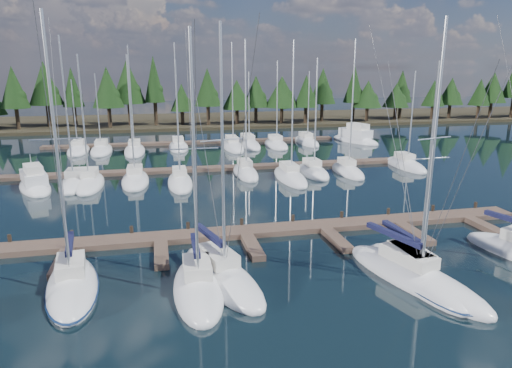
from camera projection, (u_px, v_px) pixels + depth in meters
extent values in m
plane|color=black|center=(221.00, 192.00, 44.72)|extent=(260.00, 260.00, 0.00)
cube|color=#2C2618|center=(183.00, 121.00, 101.43)|extent=(220.00, 30.00, 0.60)
cube|color=brown|center=(244.00, 232.00, 33.31)|extent=(44.00, 2.00, 0.40)
cube|color=brown|center=(62.00, 263.00, 27.99)|extent=(0.90, 4.00, 0.40)
cube|color=brown|center=(161.00, 255.00, 29.23)|extent=(0.90, 4.00, 0.40)
cube|color=brown|center=(253.00, 247.00, 30.47)|extent=(0.90, 4.00, 0.40)
cube|color=brown|center=(337.00, 240.00, 31.71)|extent=(0.90, 4.00, 0.40)
cube|color=brown|center=(415.00, 234.00, 32.95)|extent=(0.90, 4.00, 0.40)
cube|color=brown|center=(487.00, 228.00, 34.19)|extent=(0.90, 4.00, 0.40)
cylinder|color=black|center=(10.00, 241.00, 30.89)|extent=(0.26, 0.26, 0.90)
cylinder|color=black|center=(72.00, 236.00, 31.72)|extent=(0.26, 0.26, 0.90)
cylinder|color=black|center=(132.00, 232.00, 32.54)|extent=(0.26, 0.26, 0.90)
cylinder|color=black|center=(188.00, 228.00, 33.37)|extent=(0.26, 0.26, 0.90)
cylinder|color=black|center=(242.00, 224.00, 34.20)|extent=(0.26, 0.26, 0.90)
cylinder|color=black|center=(293.00, 220.00, 35.02)|extent=(0.26, 0.26, 0.90)
cylinder|color=black|center=(342.00, 217.00, 35.85)|extent=(0.26, 0.26, 0.90)
cylinder|color=black|center=(388.00, 214.00, 36.67)|extent=(0.26, 0.26, 0.90)
cylinder|color=black|center=(433.00, 210.00, 37.50)|extent=(0.26, 0.26, 0.90)
cylinder|color=black|center=(475.00, 207.00, 38.33)|extent=(0.26, 0.26, 0.90)
cube|color=brown|center=(209.00, 169.00, 54.13)|extent=(50.00, 1.80, 0.40)
cube|color=brown|center=(195.00, 142.00, 73.06)|extent=(46.00, 1.80, 0.40)
ellipsoid|color=silver|center=(72.00, 288.00, 24.91)|extent=(3.64, 8.19, 1.90)
cube|color=silver|center=(71.00, 265.00, 24.97)|extent=(1.77, 2.70, 0.70)
cylinder|color=silver|center=(57.00, 153.00, 22.66)|extent=(0.18, 0.18, 13.50)
cylinder|color=silver|center=(70.00, 246.00, 25.66)|extent=(0.55, 3.47, 0.12)
cube|color=#121433|center=(70.00, 244.00, 25.62)|extent=(0.76, 3.34, 0.30)
cylinder|color=silver|center=(55.00, 139.00, 22.50)|extent=(2.39, 0.37, 0.07)
cylinder|color=#3F3F44|center=(55.00, 162.00, 21.15)|extent=(0.46, 3.41, 13.81)
cylinder|color=#3F3F44|center=(60.00, 149.00, 24.62)|extent=(0.56, 4.19, 13.81)
ellipsoid|color=#0D1E41|center=(72.00, 287.00, 24.89)|extent=(3.78, 8.51, 0.18)
ellipsoid|color=silver|center=(198.00, 290.00, 24.67)|extent=(2.81, 7.67, 1.90)
cube|color=silver|center=(197.00, 267.00, 24.74)|extent=(1.52, 2.47, 0.70)
cylinder|color=silver|center=(194.00, 161.00, 22.53)|extent=(0.16, 0.16, 12.70)
cylinder|color=silver|center=(195.00, 248.00, 25.42)|extent=(0.18, 3.36, 0.12)
cube|color=#121433|center=(195.00, 245.00, 25.38)|extent=(0.41, 3.21, 0.30)
cylinder|color=silver|center=(194.00, 149.00, 22.37)|extent=(2.41, 0.11, 0.07)
cylinder|color=#3F3F44|center=(197.00, 172.00, 21.01)|extent=(0.09, 3.31, 13.01)
cylinder|color=#3F3F44|center=(192.00, 157.00, 24.48)|extent=(0.10, 4.07, 13.01)
ellipsoid|color=silver|center=(221.00, 278.00, 26.16)|extent=(5.27, 9.56, 1.90)
cube|color=silver|center=(218.00, 255.00, 26.25)|extent=(2.29, 3.24, 0.70)
cylinder|color=silver|center=(222.00, 152.00, 23.94)|extent=(0.20, 0.20, 13.07)
cylinder|color=silver|center=(210.00, 237.00, 26.99)|extent=(1.28, 3.89, 0.12)
cube|color=#121433|center=(210.00, 235.00, 26.95)|extent=(1.45, 3.78, 0.30)
cylinder|color=silver|center=(222.00, 140.00, 23.77)|extent=(2.38, 0.78, 0.07)
cylinder|color=#3F3F44|center=(240.00, 162.00, 22.31)|extent=(1.17, 3.81, 13.38)
cylinder|color=#3F3F44|center=(205.00, 148.00, 26.03)|extent=(1.44, 4.68, 13.38)
ellipsoid|color=silver|center=(414.00, 276.00, 26.41)|extent=(3.06, 9.34, 1.90)
cube|color=silver|center=(411.00, 253.00, 26.54)|extent=(1.58, 3.02, 0.70)
cylinder|color=silver|center=(429.00, 169.00, 24.38)|extent=(0.17, 0.17, 11.20)
cylinder|color=silver|center=(401.00, 235.00, 27.39)|extent=(0.32, 4.06, 0.12)
cube|color=#121433|center=(402.00, 232.00, 27.36)|extent=(0.54, 3.89, 0.30)
cylinder|color=silver|center=(430.00, 158.00, 24.24)|extent=(2.34, 0.19, 0.07)
cylinder|color=#3F3F44|center=(454.00, 180.00, 22.56)|extent=(0.23, 3.99, 11.51)
cylinder|color=#3F3F44|center=(403.00, 163.00, 26.70)|extent=(0.28, 4.91, 11.51)
ellipsoid|color=#0D1E41|center=(414.00, 275.00, 26.39)|extent=(3.18, 9.72, 0.18)
ellipsoid|color=silver|center=(413.00, 279.00, 26.00)|extent=(5.47, 10.57, 1.90)
cube|color=silver|center=(408.00, 256.00, 26.14)|extent=(2.34, 3.56, 0.70)
cylinder|color=silver|center=(433.00, 151.00, 23.71)|extent=(0.20, 0.20, 13.29)
cylinder|color=silver|center=(394.00, 237.00, 27.00)|extent=(1.39, 4.35, 0.12)
cube|color=#121433|center=(394.00, 235.00, 26.96)|extent=(1.56, 4.22, 0.30)
cylinder|color=silver|center=(435.00, 138.00, 23.54)|extent=(2.33, 0.75, 0.07)
cylinder|color=#3F3F44|center=(470.00, 161.00, 21.88)|extent=(1.29, 4.26, 13.60)
cylinder|color=#3F3F44|center=(395.00, 146.00, 26.05)|extent=(1.58, 5.24, 13.60)
ellipsoid|color=silver|center=(75.00, 185.00, 46.85)|extent=(2.77, 7.74, 1.90)
cube|color=silver|center=(74.00, 173.00, 46.92)|extent=(1.52, 2.48, 0.70)
cylinder|color=silver|center=(66.00, 109.00, 44.55)|extent=(0.16, 0.16, 13.83)
ellipsoid|color=silver|center=(90.00, 185.00, 46.97)|extent=(2.76, 8.60, 1.90)
cube|color=silver|center=(89.00, 172.00, 47.08)|extent=(1.52, 2.75, 0.70)
cylinder|color=silver|center=(83.00, 118.00, 44.85)|extent=(0.16, 0.16, 12.11)
ellipsoid|color=silver|center=(135.00, 181.00, 48.30)|extent=(2.82, 8.29, 1.90)
cube|color=silver|center=(135.00, 169.00, 48.39)|extent=(1.55, 2.65, 0.70)
cylinder|color=silver|center=(131.00, 116.00, 46.19)|extent=(0.16, 0.16, 12.12)
ellipsoid|color=silver|center=(180.00, 183.00, 47.47)|extent=(2.52, 8.42, 1.90)
cube|color=silver|center=(179.00, 171.00, 47.57)|extent=(1.38, 2.70, 0.70)
cylinder|color=silver|center=(178.00, 120.00, 45.42)|extent=(0.16, 0.16, 11.61)
ellipsoid|color=silver|center=(245.00, 174.00, 51.84)|extent=(2.46, 8.00, 1.90)
cube|color=silver|center=(245.00, 162.00, 51.92)|extent=(1.35, 2.56, 0.70)
cylinder|color=silver|center=(246.00, 105.00, 49.54)|extent=(0.16, 0.16, 13.76)
ellipsoid|color=silver|center=(290.00, 178.00, 49.78)|extent=(2.69, 9.20, 1.90)
cube|color=silver|center=(289.00, 166.00, 49.91)|extent=(1.48, 2.94, 0.70)
cylinder|color=silver|center=(293.00, 108.00, 47.45)|extent=(0.16, 0.16, 13.57)
ellipsoid|color=silver|center=(313.00, 173.00, 52.13)|extent=(2.81, 7.50, 1.90)
cube|color=silver|center=(312.00, 162.00, 52.19)|extent=(1.55, 2.40, 0.70)
cylinder|color=silver|center=(316.00, 114.00, 50.09)|extent=(0.16, 0.16, 11.86)
ellipsoid|color=silver|center=(347.00, 172.00, 52.46)|extent=(2.43, 7.53, 1.90)
cube|color=silver|center=(347.00, 161.00, 52.52)|extent=(1.34, 2.41, 0.70)
cylinder|color=silver|center=(352.00, 104.00, 50.17)|extent=(0.16, 0.16, 13.85)
ellipsoid|color=silver|center=(406.00, 166.00, 55.75)|extent=(2.60, 8.37, 1.90)
cube|color=silver|center=(405.00, 156.00, 55.85)|extent=(1.43, 2.68, 0.70)
cylinder|color=silver|center=(412.00, 116.00, 53.85)|extent=(0.16, 0.16, 10.49)
ellipsoid|color=silver|center=(79.00, 151.00, 65.76)|extent=(2.89, 8.47, 1.90)
cube|color=silver|center=(78.00, 142.00, 65.86)|extent=(1.59, 2.71, 0.70)
cylinder|color=silver|center=(74.00, 113.00, 64.00)|extent=(0.16, 0.16, 9.26)
ellipsoid|color=silver|center=(102.00, 151.00, 65.82)|extent=(2.92, 9.08, 1.90)
cube|color=silver|center=(101.00, 142.00, 65.95)|extent=(1.61, 2.90, 0.70)
cylinder|color=silver|center=(98.00, 110.00, 63.93)|extent=(0.16, 0.16, 10.10)
ellipsoid|color=silver|center=(135.00, 151.00, 65.52)|extent=(2.89, 9.87, 1.90)
cube|color=silver|center=(134.00, 143.00, 65.69)|extent=(1.59, 3.16, 0.70)
cylinder|color=silver|center=(131.00, 97.00, 63.12)|extent=(0.16, 0.16, 13.85)
ellipsoid|color=silver|center=(179.00, 148.00, 68.64)|extent=(2.88, 8.58, 1.90)
cube|color=silver|center=(178.00, 139.00, 68.75)|extent=(1.58, 2.74, 0.70)
cylinder|color=silver|center=(176.00, 94.00, 66.25)|extent=(0.16, 0.16, 14.30)
ellipsoid|color=silver|center=(233.00, 147.00, 69.38)|extent=(2.90, 11.47, 1.90)
cube|color=silver|center=(232.00, 138.00, 69.62)|extent=(1.59, 3.67, 0.70)
cylinder|color=silver|center=(232.00, 93.00, 66.84)|extent=(0.16, 0.16, 14.38)
ellipsoid|color=silver|center=(248.00, 144.00, 71.42)|extent=(2.99, 11.30, 1.90)
cube|color=silver|center=(248.00, 136.00, 71.66)|extent=(1.64, 3.62, 0.70)
cylinder|color=silver|center=(249.00, 106.00, 69.40)|extent=(0.16, 0.16, 10.27)
ellipsoid|color=silver|center=(276.00, 145.00, 70.59)|extent=(2.99, 8.68, 1.90)
cube|color=silver|center=(275.00, 137.00, 70.71)|extent=(1.64, 2.78, 0.70)
cylinder|color=silver|center=(277.00, 101.00, 68.50)|extent=(0.16, 0.16, 11.86)
ellipsoid|color=silver|center=(307.00, 142.00, 73.43)|extent=(2.75, 9.27, 1.90)
cube|color=silver|center=(306.00, 135.00, 73.57)|extent=(1.51, 2.97, 0.70)
cylinder|color=silver|center=(309.00, 105.00, 71.50)|extent=(0.16, 0.16, 10.33)
ellipsoid|color=silver|center=(35.00, 188.00, 45.94)|extent=(5.47, 8.72, 1.66)
cube|color=silver|center=(34.00, 177.00, 45.67)|extent=(3.52, 4.99, 1.10)
cube|color=silver|center=(33.00, 169.00, 45.10)|extent=(2.43, 3.24, 0.83)
cylinder|color=silver|center=(31.00, 161.00, 45.98)|extent=(0.10, 0.10, 1.47)
ellipsoid|color=silver|center=(355.00, 141.00, 75.02)|extent=(6.41, 10.52, 2.00)
cube|color=silver|center=(355.00, 133.00, 74.69)|extent=(4.16, 6.00, 1.33)
cube|color=silver|center=(358.00, 127.00, 74.00)|extent=(2.87, 3.90, 1.00)
cylinder|color=silver|center=(352.00, 122.00, 75.07)|extent=(0.10, 0.10, 1.77)
cylinder|color=black|center=(18.00, 119.00, 85.15)|extent=(0.70, 0.70, 3.92)
cone|color=black|center=(13.00, 87.00, 83.72)|extent=(5.18, 5.18, 7.63)
ellipsoid|color=black|center=(18.00, 97.00, 84.25)|extent=(3.11, 3.11, 3.11)
cylinder|color=black|center=(48.00, 116.00, 89.07)|extent=(0.70, 0.70, 4.23)
cone|color=black|center=(45.00, 83.00, 87.52)|extent=(6.35, 6.35, 8.23)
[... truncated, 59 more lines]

